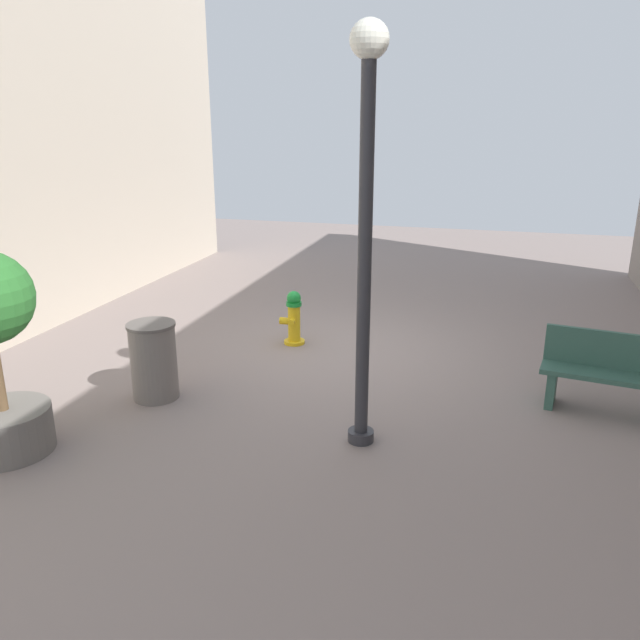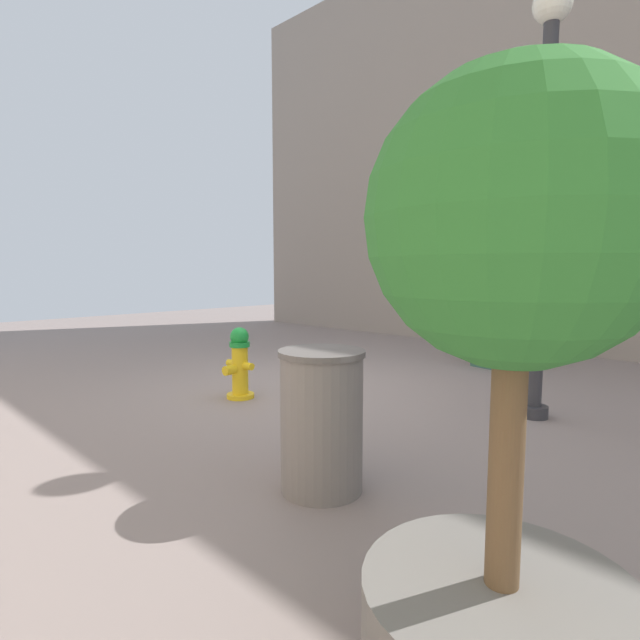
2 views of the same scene
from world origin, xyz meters
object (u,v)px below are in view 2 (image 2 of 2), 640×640
Objects in this scene: planter_tree at (510,371)px; street_lamp at (545,159)px; bench_near at (502,333)px; fire_hydrant at (240,363)px; trash_bin at (322,420)px.

street_lamp is (-3.49, -1.19, 1.38)m from planter_tree.
street_lamp is at bearing 29.63° from bench_near.
fire_hydrant is 0.56× the size of bench_near.
fire_hydrant is 4.43m from planter_tree.
fire_hydrant is 0.20× the size of street_lamp.
planter_tree is at bearing 23.63° from bench_near.
street_lamp is 4.31× the size of trash_bin.
bench_near is 0.36× the size of street_lamp.
trash_bin is (2.68, -0.42, -2.08)m from street_lamp.
street_lamp is at bearing 171.17° from trash_bin.
street_lamp reaches higher than trash_bin.
fire_hydrant is 2.57m from trash_bin.
trash_bin is (1.05, 2.34, 0.07)m from fire_hydrant.
planter_tree is (6.10, 2.67, 0.70)m from bench_near.
street_lamp is (2.61, 1.48, 2.08)m from bench_near.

